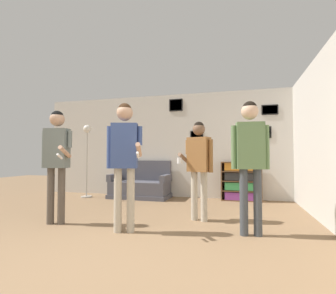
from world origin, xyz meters
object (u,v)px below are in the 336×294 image
person_player_foreground_center (124,151)px  person_watcher_holding_cup (199,160)px  bottle_on_floor (117,197)px  person_spectator_near_bookshelf (250,151)px  person_player_foreground_left (57,153)px  couch (141,186)px  floor_lamp (87,146)px  bookshelf (241,181)px

person_player_foreground_center → person_watcher_holding_cup: size_ratio=1.11×
person_watcher_holding_cup → bottle_on_floor: 2.72m
person_player_foreground_center → person_spectator_near_bookshelf: 1.73m
person_player_foreground_left → couch: bearing=83.4°
person_watcher_holding_cup → person_spectator_near_bookshelf: bearing=-38.4°
couch → person_spectator_near_bookshelf: (2.60, -2.63, 0.82)m
person_player_foreground_center → bottle_on_floor: (-1.25, 2.32, -1.04)m
person_player_foreground_center → bottle_on_floor: person_player_foreground_center is taller
couch → person_spectator_near_bookshelf: person_spectator_near_bookshelf is taller
person_player_foreground_center → person_spectator_near_bookshelf: bearing=10.0°
person_spectator_near_bookshelf → couch: bearing=134.6°
person_player_foreground_left → person_watcher_holding_cup: (2.13, 0.80, -0.11)m
floor_lamp → person_player_foreground_center: (2.27, -2.61, -0.20)m
bottle_on_floor → couch: bearing=60.4°
floor_lamp → person_player_foreground_center: bearing=-49.1°
couch → person_player_foreground_center: person_player_foreground_center is taller
person_watcher_holding_cup → bottle_on_floor: (-2.16, 1.39, -0.91)m
person_player_foreground_left → person_watcher_holding_cup: bearing=20.7°
bookshelf → floor_lamp: size_ratio=0.50×
bookshelf → bottle_on_floor: 2.98m
bookshelf → person_player_foreground_left: bearing=-133.2°
couch → bookshelf: (2.49, 0.19, 0.16)m
bookshelf → person_player_foreground_left: person_player_foreground_left is taller
person_spectator_near_bookshelf → person_player_foreground_center: bearing=-170.0°
person_player_foreground_center → person_player_foreground_left: bearing=174.2°
person_player_foreground_left → person_watcher_holding_cup: person_player_foreground_left is taller
couch → bottle_on_floor: (-0.35, -0.62, -0.21)m
floor_lamp → person_spectator_near_bookshelf: floor_lamp is taller
floor_lamp → person_player_foreground_left: 2.71m
floor_lamp → person_spectator_near_bookshelf: 4.60m
person_player_foreground_center → person_spectator_near_bookshelf: size_ratio=1.00×
floor_lamp → bookshelf: bearing=7.5°
couch → person_spectator_near_bookshelf: bearing=-45.4°
bookshelf → bottle_on_floor: bookshelf is taller
couch → bookshelf: 2.50m
person_player_foreground_center → bottle_on_floor: 2.83m
person_player_foreground_left → bottle_on_floor: (-0.02, 2.19, -1.02)m
floor_lamp → person_player_foreground_left: (1.05, -2.49, -0.22)m
couch → floor_lamp: floor_lamp is taller
couch → floor_lamp: bearing=-166.9°
person_player_foreground_left → person_player_foreground_center: (1.22, -0.12, 0.02)m
person_player_foreground_left → bottle_on_floor: bearing=90.6°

